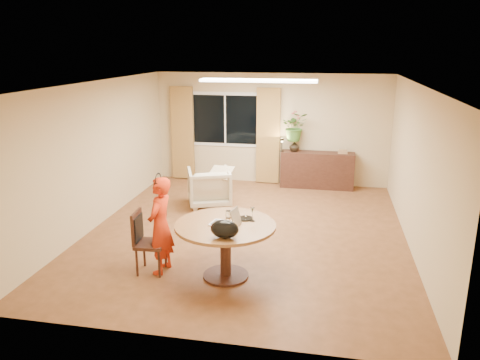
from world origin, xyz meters
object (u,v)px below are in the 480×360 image
(child, at_px, (160,225))
(armchair, at_px, (209,187))
(dining_chair, at_px, (151,242))
(sideboard, at_px, (317,170))
(dining_table, at_px, (225,235))

(child, bearing_deg, armchair, -173.67)
(dining_chair, bearing_deg, sideboard, 61.42)
(dining_table, xyz_separation_m, armchair, (-1.02, 2.99, -0.24))
(child, height_order, armchair, child)
(dining_table, bearing_deg, dining_chair, -177.09)
(dining_chair, bearing_deg, armchair, 84.89)
(armchair, relative_size, sideboard, 0.51)
(child, bearing_deg, dining_table, 95.50)
(dining_chair, relative_size, child, 0.65)
(dining_chair, xyz_separation_m, armchair, (0.08, 3.05, -0.07))
(armchair, bearing_deg, child, 70.97)
(child, relative_size, sideboard, 0.85)
(dining_table, height_order, dining_chair, dining_chair)
(dining_table, relative_size, sideboard, 0.84)
(dining_chair, height_order, armchair, dining_chair)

